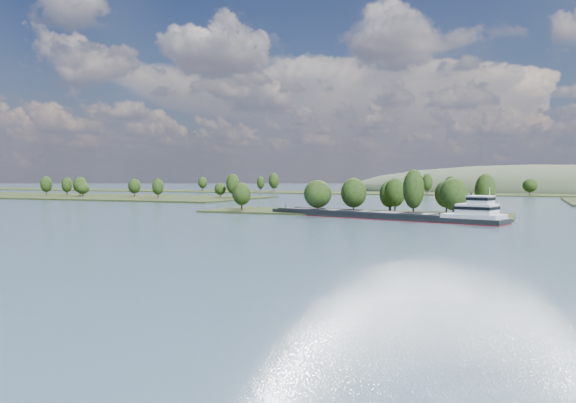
% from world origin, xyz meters
% --- Properties ---
extents(ground, '(1800.00, 1800.00, 0.00)m').
position_xyz_m(ground, '(0.00, 120.00, 0.00)').
color(ground, '#385062').
rests_on(ground, ground).
extents(tree_island, '(100.00, 31.87, 14.92)m').
position_xyz_m(tree_island, '(7.36, 178.52, 4.02)').
color(tree_island, black).
rests_on(tree_island, ground).
extents(left_bank, '(300.00, 80.00, 14.49)m').
position_xyz_m(left_bank, '(-228.26, 260.17, 0.87)').
color(left_bank, black).
rests_on(left_bank, ground).
extents(back_shoreline, '(900.00, 60.00, 15.52)m').
position_xyz_m(back_shoreline, '(6.65, 399.73, 0.67)').
color(back_shoreline, black).
rests_on(back_shoreline, ground).
extents(hill_west, '(320.00, 160.00, 44.00)m').
position_xyz_m(hill_west, '(60.00, 500.00, 0.00)').
color(hill_west, '#38452F').
rests_on(hill_west, ground).
extents(cargo_barge, '(73.35, 29.66, 10.00)m').
position_xyz_m(cargo_barge, '(18.16, 161.14, 1.26)').
color(cargo_barge, black).
rests_on(cargo_barge, ground).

